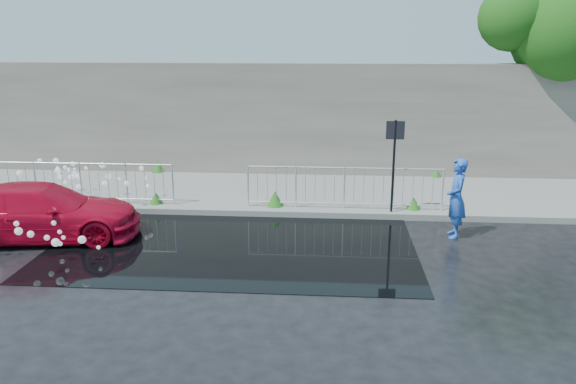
{
  "coord_description": "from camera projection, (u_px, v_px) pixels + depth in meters",
  "views": [
    {
      "loc": [
        2.58,
        -10.67,
        4.51
      ],
      "look_at": [
        1.66,
        1.76,
        1.0
      ],
      "focal_mm": 35.0,
      "sensor_mm": 36.0,
      "label": 1
    }
  ],
  "objects": [
    {
      "name": "puddle",
      "position": [
        234.0,
        243.0,
        12.57
      ],
      "size": [
        8.0,
        5.0,
        0.01
      ],
      "primitive_type": "cube",
      "color": "black",
      "rests_on": "ground"
    },
    {
      "name": "railing_right",
      "position": [
        344.0,
        186.0,
        14.45
      ],
      "size": [
        5.05,
        0.05,
        1.1
      ],
      "color": "silver",
      "rests_on": "pavement"
    },
    {
      "name": "sign_post",
      "position": [
        394.0,
        151.0,
        13.86
      ],
      "size": [
        0.45,
        0.06,
        2.5
      ],
      "color": "black",
      "rests_on": "ground"
    },
    {
      "name": "curb",
      "position": [
        227.0,
        212.0,
        14.5
      ],
      "size": [
        30.0,
        0.25,
        0.16
      ],
      "primitive_type": "cube",
      "color": "gray",
      "rests_on": "ground"
    },
    {
      "name": "weeds",
      "position": [
        223.0,
        188.0,
        15.81
      ],
      "size": [
        12.17,
        3.93,
        0.42
      ],
      "color": "#1A5416",
      "rests_on": "pavement"
    },
    {
      "name": "pavement",
      "position": [
        240.0,
        191.0,
        16.42
      ],
      "size": [
        30.0,
        4.0,
        0.15
      ],
      "primitive_type": "cube",
      "color": "gray",
      "rests_on": "ground"
    },
    {
      "name": "tree",
      "position": [
        563.0,
        26.0,
        16.8
      ],
      "size": [
        5.02,
        3.08,
        6.21
      ],
      "color": "#332114",
      "rests_on": "ground"
    },
    {
      "name": "water_spray",
      "position": [
        58.0,
        195.0,
        13.87
      ],
      "size": [
        3.7,
        5.64,
        1.03
      ],
      "color": "white",
      "rests_on": "ground"
    },
    {
      "name": "ground",
      "position": [
        202.0,
        260.0,
        11.64
      ],
      "size": [
        90.0,
        90.0,
        0.0
      ],
      "primitive_type": "plane",
      "color": "black",
      "rests_on": "ground"
    },
    {
      "name": "person",
      "position": [
        456.0,
        198.0,
        12.73
      ],
      "size": [
        0.47,
        0.69,
        1.85
      ],
      "primitive_type": "imported",
      "rotation": [
        0.0,
        0.0,
        -1.61
      ],
      "color": "blue",
      "rests_on": "ground"
    },
    {
      "name": "retaining_wall",
      "position": [
        249.0,
        118.0,
        18.04
      ],
      "size": [
        30.0,
        0.6,
        3.5
      ],
      "primitive_type": "cube",
      "color": "#5F5850",
      "rests_on": "pavement"
    },
    {
      "name": "railing_left",
      "position": [
        81.0,
        181.0,
        14.94
      ],
      "size": [
        5.05,
        0.05,
        1.1
      ],
      "color": "silver",
      "rests_on": "pavement"
    },
    {
      "name": "red_car",
      "position": [
        41.0,
        212.0,
        12.7
      ],
      "size": [
        4.59,
        2.47,
        1.26
      ],
      "primitive_type": "imported",
      "rotation": [
        0.0,
        0.0,
        1.74
      ],
      "color": "#B80723",
      "rests_on": "ground"
    }
  ]
}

